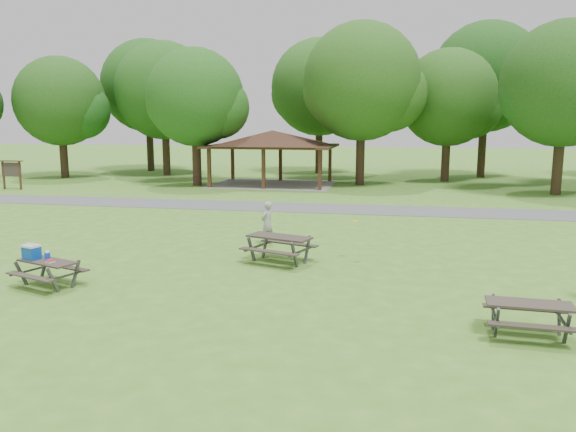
{
  "coord_description": "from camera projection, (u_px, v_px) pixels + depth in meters",
  "views": [
    {
      "loc": [
        4.55,
        -14.17,
        4.49
      ],
      "look_at": [
        1.0,
        4.0,
        1.3
      ],
      "focal_mm": 35.0,
      "sensor_mm": 36.0,
      "label": 1
    }
  ],
  "objects": [
    {
      "name": "picnic_table_far",
      "position": [
        529.0,
        311.0,
        11.69
      ],
      "size": [
        1.8,
        1.48,
        0.75
      ],
      "color": "#302922",
      "rests_on": "ground"
    },
    {
      "name": "ground",
      "position": [
        224.0,
        286.0,
        15.33
      ],
      "size": [
        160.0,
        160.0,
        0.0
      ],
      "primitive_type": "plane",
      "color": "#427621",
      "rests_on": "ground"
    },
    {
      "name": "tree_row_b",
      "position": [
        62.0,
        104.0,
        43.0
      ],
      "size": [
        7.14,
        6.8,
        9.28
      ],
      "color": "black",
      "rests_on": "ground"
    },
    {
      "name": "tree_row_e",
      "position": [
        363.0,
        85.0,
        37.99
      ],
      "size": [
        8.4,
        8.0,
        11.02
      ],
      "color": "black",
      "rests_on": "ground"
    },
    {
      "name": "picnic_table_middle",
      "position": [
        279.0,
        242.0,
        17.78
      ],
      "size": [
        2.43,
        2.18,
        0.88
      ],
      "color": "#2D2720",
      "rests_on": "ground"
    },
    {
      "name": "tree_row_f",
      "position": [
        450.0,
        101.0,
        40.4
      ],
      "size": [
        7.35,
        7.0,
        9.55
      ],
      "color": "#321F16",
      "rests_on": "ground"
    },
    {
      "name": "tree_deep_c",
      "position": [
        487.0,
        80.0,
        42.94
      ],
      "size": [
        8.82,
        8.4,
        11.9
      ],
      "color": "#311E16",
      "rests_on": "ground"
    },
    {
      "name": "notice_board",
      "position": [
        11.0,
        169.0,
        36.29
      ],
      "size": [
        1.6,
        0.3,
        1.88
      ],
      "color": "#381D14",
      "rests_on": "ground"
    },
    {
      "name": "tree_row_g",
      "position": [
        566.0,
        88.0,
        32.9
      ],
      "size": [
        7.77,
        7.4,
        10.25
      ],
      "color": "black",
      "rests_on": "ground"
    },
    {
      "name": "frisbee_in_flight",
      "position": [
        355.0,
        221.0,
        18.03
      ],
      "size": [
        0.25,
        0.25,
        0.02
      ],
      "color": "yellow",
      "rests_on": "ground"
    },
    {
      "name": "tree_row_c",
      "position": [
        165.0,
        94.0,
        44.92
      ],
      "size": [
        8.19,
        7.8,
        10.67
      ],
      "color": "black",
      "rests_on": "ground"
    },
    {
      "name": "asphalt_path",
      "position": [
        306.0,
        208.0,
        28.87
      ],
      "size": [
        120.0,
        3.2,
        0.02
      ],
      "primitive_type": "cube",
      "color": "#4D4D50",
      "rests_on": "ground"
    },
    {
      "name": "pavilion",
      "position": [
        272.0,
        140.0,
        38.78
      ],
      "size": [
        8.6,
        7.01,
        3.76
      ],
      "color": "#372314",
      "rests_on": "ground"
    },
    {
      "name": "tree_deep_a",
      "position": [
        149.0,
        89.0,
        48.77
      ],
      "size": [
        8.4,
        8.0,
        11.38
      ],
      "color": "black",
      "rests_on": "ground"
    },
    {
      "name": "picnic_table_near",
      "position": [
        42.0,
        261.0,
        15.24
      ],
      "size": [
        2.07,
        1.86,
        1.19
      ],
      "color": "#2F2622",
      "rests_on": "ground"
    },
    {
      "name": "frisbee_thrower",
      "position": [
        267.0,
        223.0,
        20.29
      ],
      "size": [
        0.57,
        0.68,
        1.58
      ],
      "primitive_type": "imported",
      "rotation": [
        0.0,
        0.0,
        -1.97
      ],
      "color": "#99999B",
      "rests_on": "ground"
    },
    {
      "name": "tree_deep_b",
      "position": [
        321.0,
        90.0,
        46.46
      ],
      "size": [
        8.4,
        8.0,
        11.13
      ],
      "color": "black",
      "rests_on": "ground"
    },
    {
      "name": "tree_row_d",
      "position": [
        196.0,
        100.0,
        37.82
      ],
      "size": [
        6.93,
        6.6,
        9.27
      ],
      "color": "black",
      "rests_on": "ground"
    }
  ]
}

